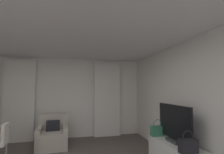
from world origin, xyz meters
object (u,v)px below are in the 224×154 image
object	(u,v)px
handbag_primary	(157,130)
handbag_secondary	(188,146)
armchair	(53,137)
tv_flatscreen	(174,124)

from	to	relation	value
handbag_primary	handbag_secondary	distance (m)	1.03
armchair	handbag_primary	bearing A→B (deg)	-30.37
armchair	handbag_primary	world-z (taller)	handbag_primary
tv_flatscreen	armchair	bearing A→B (deg)	142.96
tv_flatscreen	handbag_primary	size ratio (longest dim) A/B	2.84
armchair	tv_flatscreen	xyz separation A→B (m)	(2.51, -1.89, 0.59)
armchair	tv_flatscreen	distance (m)	3.20
handbag_primary	armchair	bearing A→B (deg)	149.63
tv_flatscreen	handbag_primary	distance (m)	0.55
tv_flatscreen	handbag_secondary	xyz separation A→B (m)	(-0.11, -0.55, -0.23)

